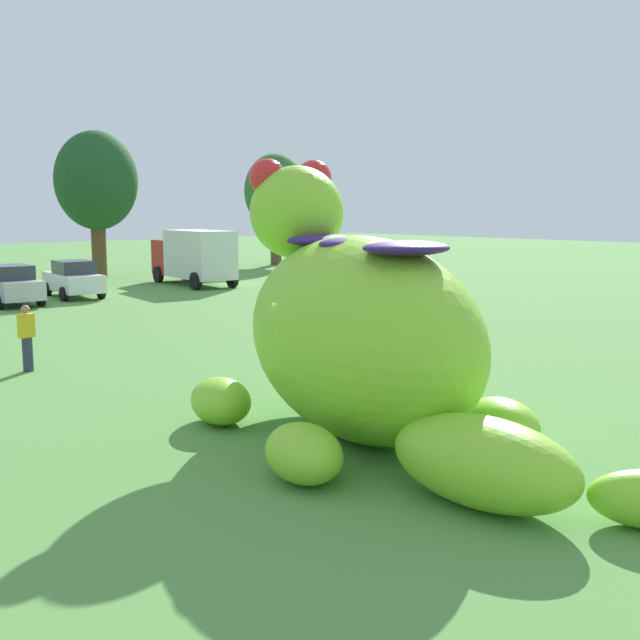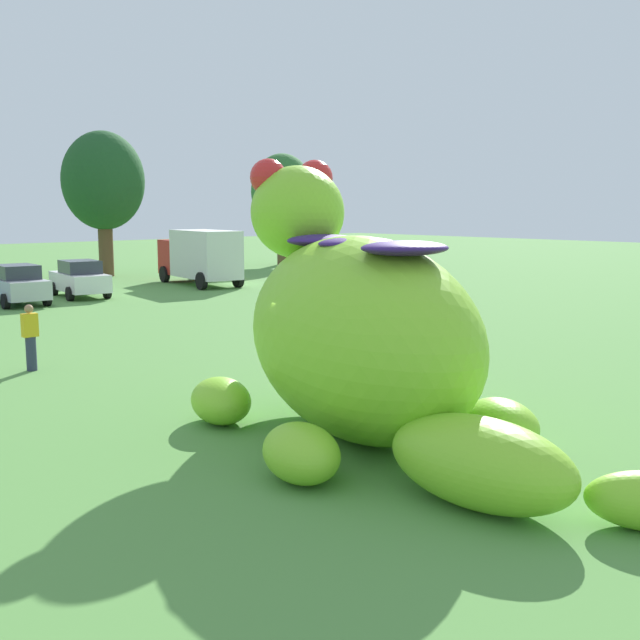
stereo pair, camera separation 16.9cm
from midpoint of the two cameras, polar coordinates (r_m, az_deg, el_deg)
The scene contains 8 objects.
ground_plane at distance 13.89m, azimuth 3.88°, elevation -9.02°, with size 160.00×160.00×0.00m, color #568E42.
giant_inflatable_creature at distance 13.83m, azimuth 3.22°, elevation -1.05°, with size 6.35×10.39×5.16m.
car_silver at distance 35.39m, azimuth -21.52°, elevation 2.47°, with size 2.17×4.21×1.72m.
car_white at distance 37.38m, azimuth -17.33°, elevation 2.95°, with size 2.35×4.29×1.72m.
box_truck at distance 41.76m, azimuth -8.82°, elevation 4.79°, with size 3.08×6.62×2.95m.
tree_centre_left at distance 48.26m, azimuth -15.74°, elevation 9.88°, with size 4.88×4.88×8.67m.
tree_centre at distance 55.86m, azimuth -2.74°, elevation 9.47°, with size 4.50×4.50×7.98m.
spectator_mid_field at distance 20.86m, azimuth -20.54°, elevation -1.25°, with size 0.38×0.26×1.71m.
Camera 2 is at (-9.51, -9.23, 4.15)m, focal length 42.98 mm.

